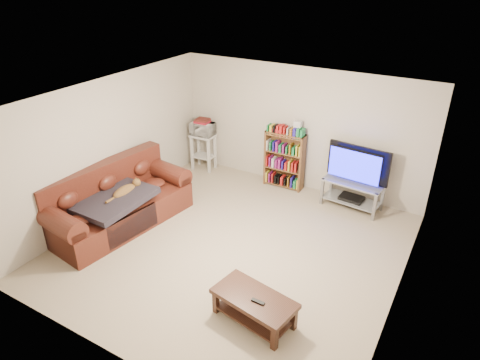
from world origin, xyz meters
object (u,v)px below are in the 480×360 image
Objects in this scene: tv_stand at (353,190)px; bookshelf at (284,159)px; sofa at (117,204)px; coffee_table at (254,304)px.

bookshelf is (-1.44, 0.14, 0.24)m from tv_stand.
sofa is 3.25m from coffee_table.
bookshelf is at bearing 62.14° from sofa.
sofa is at bearing 175.08° from coffee_table.
bookshelf reaches higher than tv_stand.
sofa reaches higher than coffee_table.
bookshelf reaches higher than coffee_table.
coffee_table is 1.03× the size of tv_stand.
tv_stand reaches higher than coffee_table.
sofa is at bearing -126.49° from bookshelf.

